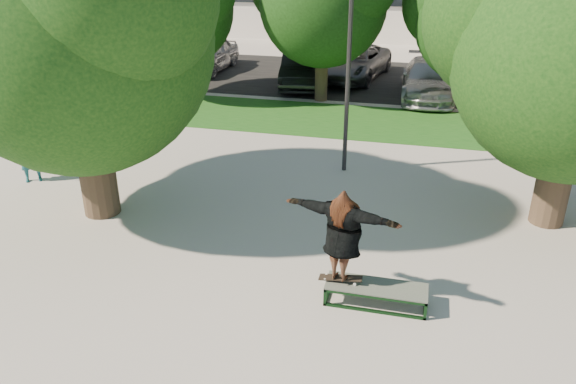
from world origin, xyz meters
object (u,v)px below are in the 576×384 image
(car_silver_a, at_px, (208,55))
(car_grey, at_px, (353,62))
(bystander, at_px, (28,150))
(car_silver_b, at_px, (428,79))
(car_dark, at_px, (303,67))
(tree_left, at_px, (72,20))
(lamppost, at_px, (349,57))
(grind_box, at_px, (376,294))

(car_silver_a, bearing_deg, car_grey, 2.39)
(bystander, relative_size, car_silver_b, 0.35)
(car_dark, relative_size, car_grey, 0.90)
(tree_left, bearing_deg, car_grey, 74.91)
(lamppost, distance_m, car_silver_a, 13.88)
(car_grey, bearing_deg, grind_box, -70.95)
(car_dark, bearing_deg, grind_box, -81.51)
(tree_left, distance_m, car_grey, 15.83)
(bystander, relative_size, car_silver_a, 0.39)
(lamppost, xyz_separation_m, car_dark, (-3.24, 9.20, -2.36))
(tree_left, height_order, car_dark, tree_left)
(lamppost, distance_m, car_dark, 10.04)
(car_dark, distance_m, car_grey, 2.64)
(car_dark, bearing_deg, lamppost, -79.31)
(car_silver_a, xyz_separation_m, car_dark, (5.02, -1.69, 0.02))
(bystander, xyz_separation_m, car_dark, (4.76, 11.95, -0.08))
(lamppost, xyz_separation_m, grind_box, (1.50, -6.10, -2.96))
(tree_left, distance_m, grind_box, 8.30)
(lamppost, xyz_separation_m, car_grey, (-1.28, 10.96, -2.41))
(bystander, relative_size, car_grey, 0.33)
(car_grey, height_order, car_silver_b, car_grey)
(car_dark, xyz_separation_m, car_silver_b, (5.34, -0.70, -0.06))
(lamppost, relative_size, car_silver_b, 1.21)
(lamppost, height_order, grind_box, lamppost)
(car_silver_a, bearing_deg, car_dark, -16.81)
(grind_box, height_order, car_silver_b, car_silver_b)
(lamppost, bearing_deg, tree_left, -143.58)
(car_grey, relative_size, car_silver_b, 1.06)
(grind_box, relative_size, car_silver_b, 0.36)
(grind_box, distance_m, car_dark, 16.03)
(lamppost, bearing_deg, bystander, -161.03)
(grind_box, xyz_separation_m, car_silver_b, (0.60, 14.60, 0.54))
(lamppost, height_order, car_silver_a, lamppost)
(grind_box, height_order, car_grey, car_grey)
(car_dark, height_order, car_grey, car_dark)
(car_silver_a, bearing_deg, grind_box, -58.33)
(tree_left, relative_size, car_dark, 1.48)
(grind_box, bearing_deg, car_silver_a, 119.88)
(bystander, distance_m, car_silver_a, 13.64)
(tree_left, bearing_deg, lamppost, 36.42)
(car_grey, bearing_deg, car_dark, -128.24)
(tree_left, distance_m, lamppost, 6.70)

